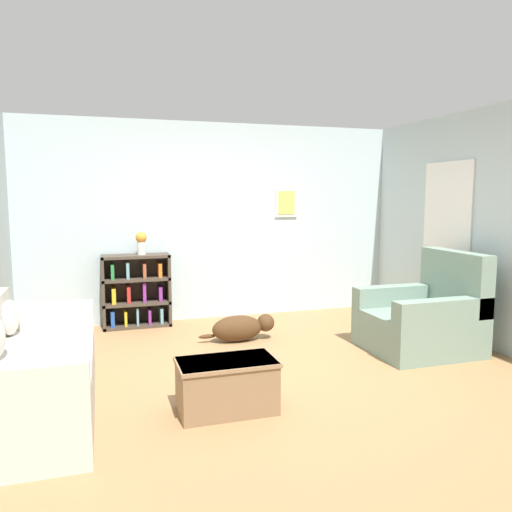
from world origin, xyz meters
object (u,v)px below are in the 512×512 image
(bookshelf, at_px, (136,292))
(couch, at_px, (24,376))
(coffee_table, at_px, (227,384))
(dog, at_px, (241,328))
(vase, at_px, (141,242))
(recliner_chair, at_px, (425,318))

(bookshelf, bearing_deg, couch, -112.03)
(bookshelf, xyz_separation_m, coffee_table, (0.48, -2.79, -0.23))
(dog, xyz_separation_m, vase, (-1.01, 1.01, 0.92))
(couch, xyz_separation_m, vase, (1.06, 2.42, 0.75))
(bookshelf, height_order, recliner_chair, recliner_chair)
(bookshelf, relative_size, recliner_chair, 0.85)
(coffee_table, bearing_deg, couch, 166.47)
(couch, bearing_deg, recliner_chair, 7.48)
(couch, distance_m, recliner_chair, 3.89)
(dog, relative_size, vase, 3.10)
(couch, xyz_separation_m, bookshelf, (0.98, 2.43, 0.12))
(coffee_table, distance_m, vase, 2.92)
(bookshelf, xyz_separation_m, vase, (0.08, -0.02, 0.63))
(vase, bearing_deg, couch, -113.76)
(recliner_chair, relative_size, dog, 1.21)
(bookshelf, bearing_deg, vase, -13.41)
(coffee_table, relative_size, dog, 0.86)
(couch, xyz_separation_m, recliner_chair, (3.86, 0.51, 0.02))
(coffee_table, height_order, vase, vase)
(bookshelf, relative_size, coffee_table, 1.21)
(bookshelf, xyz_separation_m, recliner_chair, (2.87, -1.93, -0.10))
(vase, bearing_deg, dog, -44.95)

